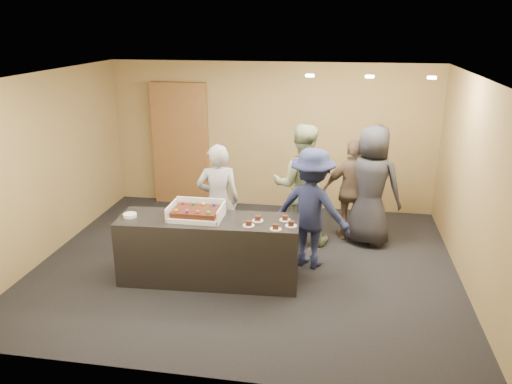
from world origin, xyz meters
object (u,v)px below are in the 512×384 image
at_px(person_server_grey, 218,201).
at_px(person_brown_extra, 353,190).
at_px(plate_stack, 130,215).
at_px(person_navy_man, 312,209).
at_px(serving_counter, 209,250).
at_px(storage_cabinet, 180,144).
at_px(cake_box, 197,214).
at_px(person_sage_man, 302,185).
at_px(sheet_cake, 196,211).
at_px(person_dark_suit, 371,186).

xyz_separation_m(person_server_grey, person_brown_extra, (1.97, 0.95, -0.04)).
xyz_separation_m(plate_stack, person_navy_man, (2.37, 0.79, -0.05)).
bearing_deg(person_server_grey, plate_stack, 29.17).
height_order(serving_counter, plate_stack, plate_stack).
xyz_separation_m(storage_cabinet, person_server_grey, (1.26, -2.16, -0.30)).
distance_m(cake_box, person_sage_man, 1.93).
bearing_deg(serving_counter, person_sage_man, 49.64).
height_order(plate_stack, person_server_grey, person_server_grey).
relative_size(serving_counter, person_navy_man, 1.38).
bearing_deg(person_navy_man, person_server_grey, 15.38).
xyz_separation_m(sheet_cake, person_sage_man, (1.27, 1.47, -0.04)).
bearing_deg(cake_box, person_sage_man, 48.71).
bearing_deg(person_server_grey, person_navy_man, 162.15).
xyz_separation_m(person_brown_extra, person_dark_suit, (0.27, -0.13, 0.14)).
relative_size(sheet_cake, person_brown_extra, 0.36).
bearing_deg(person_brown_extra, person_sage_man, 9.35).
distance_m(serving_counter, person_dark_suit, 2.77).
relative_size(cake_box, person_dark_suit, 0.36).
xyz_separation_m(person_sage_man, person_brown_extra, (0.80, 0.28, -0.14)).
relative_size(storage_cabinet, person_brown_extra, 1.42).
distance_m(plate_stack, person_dark_suit, 3.66).
bearing_deg(plate_stack, cake_box, 8.00).
relative_size(sheet_cake, person_dark_suit, 0.31).
bearing_deg(sheet_cake, serving_counter, -0.00).
height_order(cake_box, person_brown_extra, person_brown_extra).
bearing_deg(plate_stack, person_navy_man, 18.38).
height_order(serving_counter, sheet_cake, sheet_cake).
xyz_separation_m(serving_counter, person_navy_man, (1.33, 0.69, 0.42)).
distance_m(storage_cabinet, sheet_cake, 3.18).
height_order(person_sage_man, person_dark_suit, person_sage_man).
distance_m(storage_cabinet, person_brown_extra, 3.46).
relative_size(storage_cabinet, cake_box, 3.32).
distance_m(storage_cabinet, person_dark_suit, 3.75).
bearing_deg(person_navy_man, sheet_cake, 45.00).
bearing_deg(person_navy_man, serving_counter, 47.55).
bearing_deg(storage_cabinet, serving_counter, -66.08).
relative_size(person_server_grey, person_dark_suit, 0.90).
xyz_separation_m(sheet_cake, person_dark_suit, (2.34, 1.62, -0.04)).
height_order(serving_counter, person_sage_man, person_sage_man).
bearing_deg(cake_box, sheet_cake, -90.94).
height_order(serving_counter, storage_cabinet, storage_cabinet).
bearing_deg(sheet_cake, person_server_grey, 82.73).
distance_m(plate_stack, person_sage_man, 2.67).
bearing_deg(storage_cabinet, person_sage_man, -31.48).
xyz_separation_m(storage_cabinet, person_dark_suit, (3.50, -1.34, -0.20)).
xyz_separation_m(cake_box, person_server_grey, (0.10, 0.78, -0.09)).
bearing_deg(storage_cabinet, person_server_grey, -59.76).
bearing_deg(person_server_grey, storage_cabinet, -72.91).
height_order(person_sage_man, person_navy_man, person_sage_man).
relative_size(serving_counter, plate_stack, 13.50).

